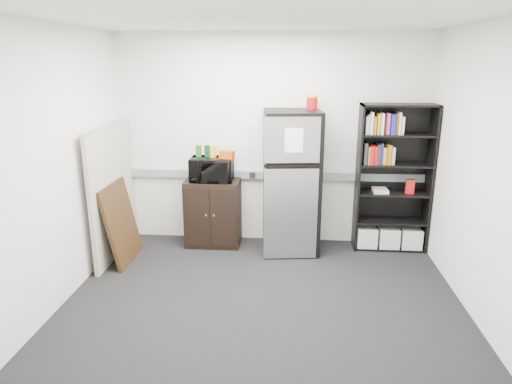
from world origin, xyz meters
TOP-DOWN VIEW (x-y plane):
  - floor at (0.00, 0.00)m, footprint 4.00×4.00m
  - wall_back at (0.00, 1.75)m, footprint 4.00×0.02m
  - wall_right at (2.00, 0.00)m, footprint 0.02×3.50m
  - wall_left at (-2.00, 0.00)m, footprint 0.02×3.50m
  - ceiling at (0.00, 0.00)m, footprint 4.00×3.50m
  - electrical_raceway at (0.00, 1.72)m, footprint 3.92×0.05m
  - wall_note at (-0.35, 1.74)m, footprint 0.14×0.00m
  - bookshelf at (1.53, 1.57)m, footprint 0.90×0.34m
  - cubicle_partition at (-1.90, 1.08)m, footprint 0.06×1.30m
  - cabinet at (-0.75, 1.50)m, footprint 0.70×0.47m
  - microwave at (-0.75, 1.48)m, footprint 0.54×0.37m
  - snack_box_a at (-0.92, 1.52)m, footprint 0.07×0.05m
  - snack_box_b at (-0.80, 1.52)m, footprint 0.08×0.07m
  - snack_box_c at (-0.73, 1.52)m, footprint 0.08×0.07m
  - snack_bag at (-0.55, 1.47)m, footprint 0.20×0.15m
  - refrigerator at (0.26, 1.42)m, footprint 0.74×0.77m
  - coffee_can at (0.49, 1.55)m, footprint 0.14×0.14m
  - framed_poster at (-1.77, 0.93)m, footprint 0.23×0.75m

SIDE VIEW (x-z plane):
  - floor at x=0.00m, z-range 0.00..0.00m
  - cabinet at x=-0.75m, z-range 0.00..0.87m
  - framed_poster at x=-1.77m, z-range 0.01..0.96m
  - cubicle_partition at x=-1.90m, z-range 0.00..1.62m
  - refrigerator at x=0.26m, z-range 0.00..1.78m
  - electrical_raceway at x=0.00m, z-range 0.85..0.95m
  - bookshelf at x=1.53m, z-range -0.01..1.84m
  - microwave at x=-0.75m, z-range 0.87..1.17m
  - snack_bag at x=-0.55m, z-range 1.17..1.27m
  - snack_box_c at x=-0.73m, z-range 1.17..1.31m
  - snack_box_a at x=-0.92m, z-range 1.17..1.32m
  - snack_box_b at x=-0.80m, z-range 1.17..1.32m
  - wall_back at x=0.00m, z-range 0.00..2.70m
  - wall_right at x=2.00m, z-range 0.00..2.70m
  - wall_left at x=-2.00m, z-range 0.00..2.70m
  - wall_note at x=-0.35m, z-range 1.50..1.60m
  - coffee_can at x=0.49m, z-range 1.78..1.96m
  - ceiling at x=0.00m, z-range 2.69..2.71m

